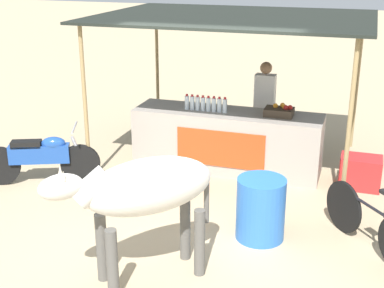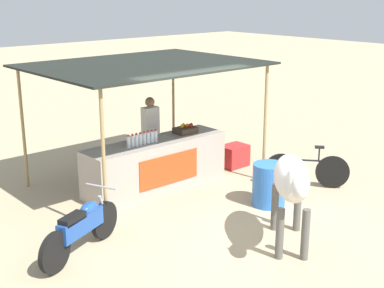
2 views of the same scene
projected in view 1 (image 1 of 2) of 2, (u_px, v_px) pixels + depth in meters
ground_plane at (182, 230)px, 6.82m from camera, size 60.00×60.00×0.00m
stall_counter at (227, 141)px, 8.63m from camera, size 3.00×0.82×0.96m
stall_awning at (235, 21)px, 8.27m from camera, size 4.20×3.20×2.43m
water_bottle_row at (206, 104)px, 8.49m from camera, size 0.70×0.07×0.25m
fruit_crate at (280, 111)px, 8.25m from camera, size 0.44×0.32×0.18m
vendor_behind_counter at (264, 109)px, 9.04m from camera, size 0.34×0.22×1.65m
cooler_box at (360, 172)px, 8.00m from camera, size 0.60×0.44×0.48m
water_barrel at (261, 209)px, 6.52m from camera, size 0.60×0.60×0.78m
cow at (144, 191)px, 5.47m from camera, size 1.56×1.53×1.44m
motorcycle_parked at (41, 157)px, 8.08m from camera, size 1.69×0.86×0.90m
bicycle_leaning at (370, 223)px, 6.26m from camera, size 1.09×1.30×0.85m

